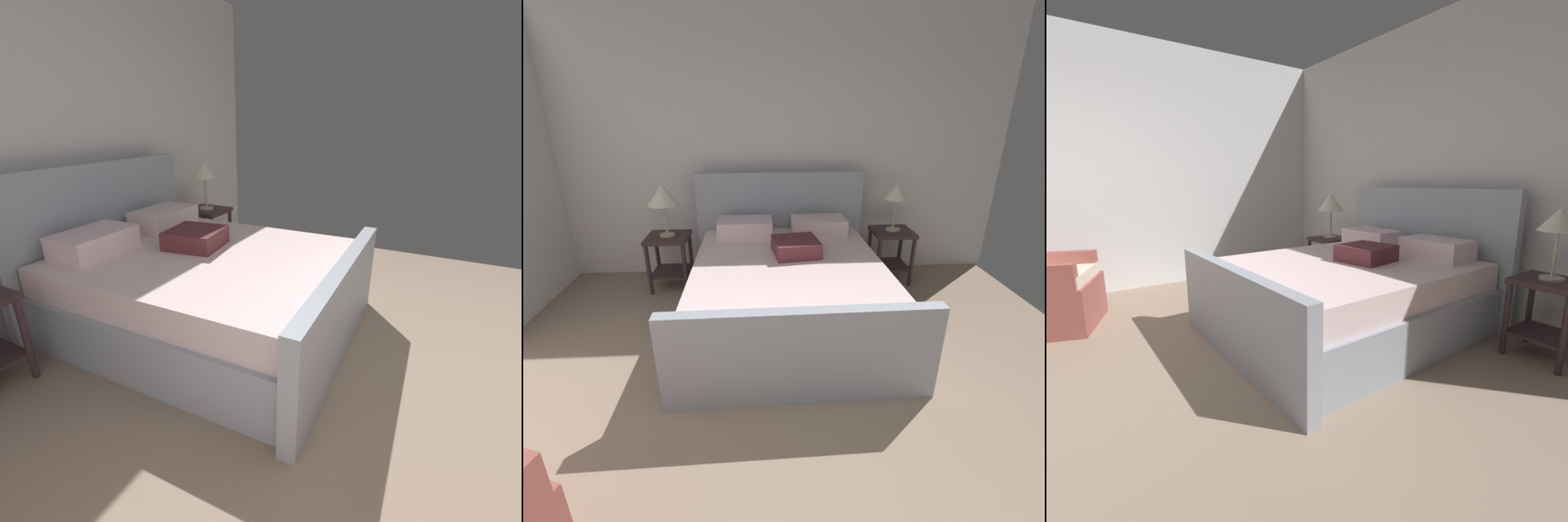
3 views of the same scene
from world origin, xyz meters
TOP-DOWN VIEW (x-y plane):
  - wall_back at (0.00, 3.45)m, footprint 5.10×0.12m
  - bed at (-0.03, 2.21)m, footprint 1.89×2.22m
  - nightstand_right at (1.21, 3.01)m, footprint 0.44×0.44m
  - table_lamp_right at (1.21, 3.01)m, footprint 0.27×0.27m

SIDE VIEW (x-z plane):
  - bed at x=-0.03m, z-range -0.26..0.97m
  - nightstand_right at x=1.21m, z-range 0.10..0.70m
  - table_lamp_right at x=1.21m, z-range 0.76..1.27m
  - wall_back at x=0.00m, z-range 0.00..2.90m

